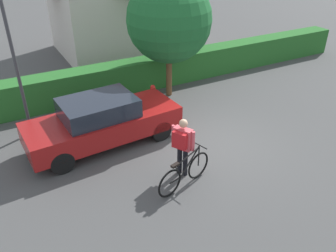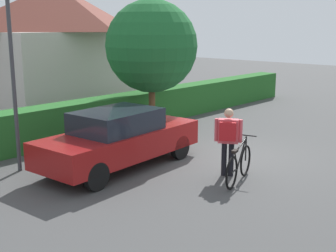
{
  "view_description": "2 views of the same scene",
  "coord_description": "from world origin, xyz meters",
  "px_view_note": "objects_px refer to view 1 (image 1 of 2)",
  "views": [
    {
      "loc": [
        -5.47,
        -7.13,
        5.77
      ],
      "look_at": [
        -1.58,
        -0.03,
        1.06
      ],
      "focal_mm": 36.62,
      "sensor_mm": 36.0,
      "label": 1
    },
    {
      "loc": [
        -10.44,
        -6.84,
        3.63
      ],
      "look_at": [
        -2.71,
        0.1,
        1.29
      ],
      "focal_mm": 48.36,
      "sensor_mm": 36.0,
      "label": 2
    }
  ],
  "objects_px": {
    "bicycle": "(185,173)",
    "parked_car_near": "(102,121)",
    "tree_kerbside": "(169,20)",
    "fire_hydrant": "(153,95)",
    "street_lamp": "(10,41)",
    "person_rider": "(182,143)"
  },
  "relations": [
    {
      "from": "bicycle",
      "to": "street_lamp",
      "type": "relative_size",
      "value": 0.37
    },
    {
      "from": "person_rider",
      "to": "fire_hydrant",
      "type": "xyz_separation_m",
      "value": [
        1.19,
        4.09,
        -0.6
      ]
    },
    {
      "from": "parked_car_near",
      "to": "street_lamp",
      "type": "distance_m",
      "value": 3.37
    },
    {
      "from": "parked_car_near",
      "to": "tree_kerbside",
      "type": "xyz_separation_m",
      "value": [
        3.45,
        2.16,
        2.13
      ]
    },
    {
      "from": "parked_car_near",
      "to": "person_rider",
      "type": "relative_size",
      "value": 2.79
    },
    {
      "from": "street_lamp",
      "to": "tree_kerbside",
      "type": "xyz_separation_m",
      "value": [
        5.33,
        0.47,
        -0.1
      ]
    },
    {
      "from": "tree_kerbside",
      "to": "fire_hydrant",
      "type": "xyz_separation_m",
      "value": [
        -0.97,
        -0.52,
        -2.5
      ]
    },
    {
      "from": "bicycle",
      "to": "person_rider",
      "type": "bearing_deg",
      "value": 67.69
    },
    {
      "from": "tree_kerbside",
      "to": "fire_hydrant",
      "type": "height_order",
      "value": "tree_kerbside"
    },
    {
      "from": "bicycle",
      "to": "fire_hydrant",
      "type": "height_order",
      "value": "bicycle"
    },
    {
      "from": "street_lamp",
      "to": "fire_hydrant",
      "type": "distance_m",
      "value": 5.08
    },
    {
      "from": "person_rider",
      "to": "street_lamp",
      "type": "bearing_deg",
      "value": 127.46
    },
    {
      "from": "person_rider",
      "to": "parked_car_near",
      "type": "bearing_deg",
      "value": 117.85
    },
    {
      "from": "bicycle",
      "to": "parked_car_near",
      "type": "bearing_deg",
      "value": 110.91
    },
    {
      "from": "bicycle",
      "to": "fire_hydrant",
      "type": "bearing_deg",
      "value": 73.18
    },
    {
      "from": "tree_kerbside",
      "to": "fire_hydrant",
      "type": "bearing_deg",
      "value": -151.63
    },
    {
      "from": "street_lamp",
      "to": "person_rider",
      "type": "bearing_deg",
      "value": -52.54
    },
    {
      "from": "person_rider",
      "to": "bicycle",
      "type": "bearing_deg",
      "value": -112.31
    },
    {
      "from": "person_rider",
      "to": "tree_kerbside",
      "type": "xyz_separation_m",
      "value": [
        2.16,
        4.62,
        1.9
      ]
    },
    {
      "from": "parked_car_near",
      "to": "fire_hydrant",
      "type": "xyz_separation_m",
      "value": [
        2.49,
        1.64,
        -0.37
      ]
    },
    {
      "from": "parked_car_near",
      "to": "bicycle",
      "type": "bearing_deg",
      "value": -69.09
    },
    {
      "from": "bicycle",
      "to": "tree_kerbside",
      "type": "relative_size",
      "value": 0.39
    }
  ]
}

